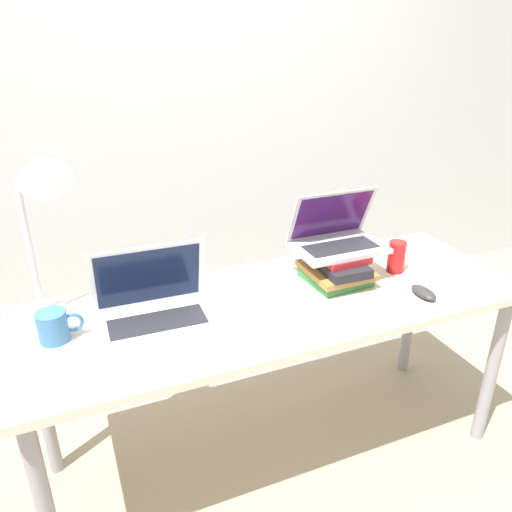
# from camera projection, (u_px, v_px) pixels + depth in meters

# --- Properties ---
(wall_back) EXTENTS (8.00, 0.05, 2.70)m
(wall_back) POSITION_uv_depth(u_px,v_px,m) (179.00, 75.00, 2.46)
(wall_back) COLOR silver
(wall_back) RESTS_ON ground_plane
(desk) EXTENTS (1.75, 0.61, 0.70)m
(desk) POSITION_uv_depth(u_px,v_px,m) (278.00, 318.00, 1.76)
(desk) COLOR beige
(desk) RESTS_ON ground_plane
(laptop_left) EXTENTS (0.37, 0.25, 0.24)m
(laptop_left) POSITION_uv_depth(u_px,v_px,m) (154.00, 306.00, 1.59)
(laptop_left) COLOR silver
(laptop_left) RESTS_ON desk
(book_stack) EXTENTS (0.22, 0.26, 0.12)m
(book_stack) POSITION_uv_depth(u_px,v_px,m) (336.00, 267.00, 1.83)
(book_stack) COLOR #33753D
(book_stack) RESTS_ON desk
(laptop_on_books) EXTENTS (0.33, 0.22, 0.21)m
(laptop_on_books) POSITION_uv_depth(u_px,v_px,m) (336.00, 236.00, 1.83)
(laptop_on_books) COLOR #B2B2B7
(laptop_on_books) RESTS_ON book_stack
(wireless_keyboard) EXTENTS (0.28, 0.13, 0.01)m
(wireless_keyboard) POSITION_uv_depth(u_px,v_px,m) (377.00, 307.00, 1.67)
(wireless_keyboard) COLOR white
(wireless_keyboard) RESTS_ON desk
(mouse) EXTENTS (0.06, 0.11, 0.03)m
(mouse) POSITION_uv_depth(u_px,v_px,m) (424.00, 292.00, 1.74)
(mouse) COLOR #2D2D2D
(mouse) RESTS_ON desk
(notepad) EXTENTS (0.21, 0.32, 0.01)m
(notepad) POSITION_uv_depth(u_px,v_px,m) (470.00, 274.00, 1.89)
(notepad) COLOR silver
(notepad) RESTS_ON desk
(mug) EXTENTS (0.13, 0.09, 0.10)m
(mug) POSITION_uv_depth(u_px,v_px,m) (54.00, 326.00, 1.48)
(mug) COLOR teal
(mug) RESTS_ON desk
(soda_can) EXTENTS (0.07, 0.07, 0.12)m
(soda_can) POSITION_uv_depth(u_px,v_px,m) (396.00, 257.00, 1.90)
(soda_can) COLOR red
(soda_can) RESTS_ON desk
(desk_lamp) EXTENTS (0.23, 0.20, 0.58)m
(desk_lamp) POSITION_uv_depth(u_px,v_px,m) (42.00, 188.00, 1.46)
(desk_lamp) COLOR silver
(desk_lamp) RESTS_ON desk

